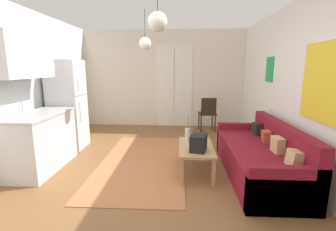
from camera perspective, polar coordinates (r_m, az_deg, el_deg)
name	(u,v)px	position (r m, az deg, el deg)	size (l,w,h in m)	color
ground_plane	(148,186)	(3.58, -4.84, -16.46)	(4.94, 7.56, 0.10)	brown
wall_back	(164,79)	(6.69, -0.86, 8.63)	(4.54, 0.13, 2.62)	silver
wall_right	(319,92)	(3.62, 32.31, 4.69)	(0.12, 7.16, 2.62)	white
area_rug	(143,161)	(4.29, -5.99, -10.81)	(1.43, 2.86, 0.01)	#B26B42
couch	(262,158)	(3.95, 21.43, -9.39)	(0.86, 2.16, 0.81)	maroon
coffee_table	(196,149)	(3.79, 6.67, -8.02)	(0.52, 0.97, 0.42)	tan
bamboo_vase	(188,135)	(3.93, 4.73, -4.66)	(0.09, 0.09, 0.45)	beige
handbag	(198,143)	(3.53, 7.27, -6.46)	(0.28, 0.31, 0.35)	black
refrigerator	(68,105)	(5.22, -22.79, 2.35)	(0.63, 0.59, 1.76)	white
kitchen_counter	(37,120)	(4.32, -28.80, -0.98)	(0.62, 1.30, 2.11)	silver
accent_chair	(208,112)	(6.18, 9.41, 0.78)	(0.45, 0.43, 0.88)	black
pendant_lamp_near	(158,22)	(2.88, -2.49, 21.43)	(0.22, 0.22, 0.60)	black
pendant_lamp_far	(145,43)	(4.46, -5.48, 16.71)	(0.22, 0.22, 0.69)	black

